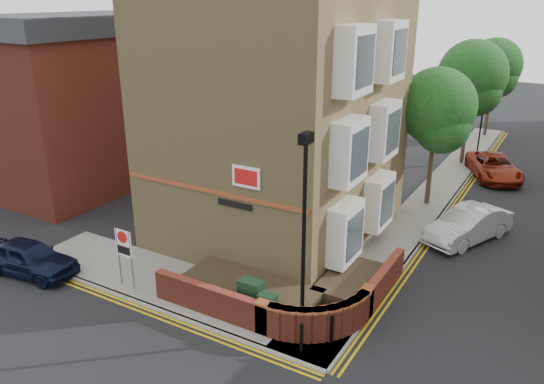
{
  "coord_description": "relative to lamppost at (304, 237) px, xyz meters",
  "views": [
    {
      "loc": [
        7.79,
        -11.15,
        9.86
      ],
      "look_at": [
        -1.1,
        4.0,
        3.33
      ],
      "focal_mm": 35.0,
      "sensor_mm": 36.0,
      "label": 1
    }
  ],
  "objects": [
    {
      "name": "zone_sign",
      "position": [
        -6.6,
        -0.7,
        -1.7
      ],
      "size": [
        0.72,
        0.07,
        2.2
      ],
      "color": "slate",
      "rests_on": "pavement_corner"
    },
    {
      "name": "red_car_main",
      "position": [
        2.53,
        18.97,
        -2.67
      ],
      "size": [
        4.08,
        5.34,
        1.35
      ],
      "primitive_type": "imported",
      "rotation": [
        0.0,
        0.0,
        0.44
      ],
      "color": "maroon",
      "rests_on": "ground"
    },
    {
      "name": "garden_wall",
      "position": [
        -1.6,
        1.3,
        -3.34
      ],
      "size": [
        6.8,
        6.0,
        1.2
      ],
      "primitive_type": null,
      "color": "maroon",
      "rests_on": "ground"
    },
    {
      "name": "utility_cabinet_small",
      "position": [
        -1.1,
        -0.2,
        -2.67
      ],
      "size": [
        0.55,
        0.4,
        1.1
      ],
      "primitive_type": "cube",
      "color": "black",
      "rests_on": "pavement_corner"
    },
    {
      "name": "silver_car_near",
      "position": [
        2.97,
        9.61,
        -2.63
      ],
      "size": [
        3.18,
        4.59,
        1.43
      ],
      "primitive_type": "imported",
      "rotation": [
        0.0,
        0.0,
        -0.43
      ],
      "color": "silver",
      "rests_on": "ground"
    },
    {
      "name": "pavement_corner",
      "position": [
        -5.1,
        0.3,
        -3.28
      ],
      "size": [
        13.0,
        3.0,
        0.12
      ],
      "primitive_type": "cube",
      "color": "gray",
      "rests_on": "ground"
    },
    {
      "name": "ground",
      "position": [
        -1.6,
        -1.2,
        -3.34
      ],
      "size": [
        120.0,
        120.0,
        0.0
      ],
      "primitive_type": "plane",
      "color": "black",
      "rests_on": "ground"
    },
    {
      "name": "corner_building",
      "position": [
        -4.44,
        6.8,
        2.88
      ],
      "size": [
        8.95,
        10.4,
        13.6
      ],
      "color": "#95804F",
      "rests_on": "ground"
    },
    {
      "name": "bollard_near",
      "position": [
        0.4,
        -0.8,
        -2.77
      ],
      "size": [
        0.11,
        0.11,
        0.9
      ],
      "primitive_type": "cylinder",
      "color": "black",
      "rests_on": "pavement_corner"
    },
    {
      "name": "side_building",
      "position": [
        -16.6,
        6.8,
        1.2
      ],
      "size": [
        6.4,
        10.4,
        9.0
      ],
      "color": "maroon",
      "rests_on": "ground"
    },
    {
      "name": "bollard_far",
      "position": [
        1.0,
        -0.0,
        -2.77
      ],
      "size": [
        0.11,
        0.11,
        0.9
      ],
      "primitive_type": "cylinder",
      "color": "black",
      "rests_on": "pavement_corner"
    },
    {
      "name": "yellow_lines_main",
      "position": [
        1.65,
        14.8,
        -3.34
      ],
      "size": [
        0.28,
        32.0,
        0.01
      ],
      "primitive_type": "cube",
      "color": "gold",
      "rests_on": "ground"
    },
    {
      "name": "kerb_side",
      "position": [
        -5.1,
        -1.2,
        -3.28
      ],
      "size": [
        13.0,
        0.15,
        0.12
      ],
      "primitive_type": "cube",
      "color": "gray",
      "rests_on": "ground"
    },
    {
      "name": "yellow_lines_side",
      "position": [
        -5.1,
        -1.45,
        -3.34
      ],
      "size": [
        13.0,
        0.28,
        0.01
      ],
      "primitive_type": "cube",
      "color": "gold",
      "rests_on": "ground"
    },
    {
      "name": "traffic_light_assembly",
      "position": [
        0.8,
        23.8,
        -0.56
      ],
      "size": [
        0.2,
        0.16,
        4.2
      ],
      "color": "black",
      "rests_on": "pavement_main"
    },
    {
      "name": "tree_mid",
      "position": [
        0.4,
        20.85,
        1.85
      ],
      "size": [
        4.03,
        4.03,
        7.42
      ],
      "color": "#382B1E",
      "rests_on": "pavement_main"
    },
    {
      "name": "kerb_main_near",
      "position": [
        1.4,
        14.8,
        -3.28
      ],
      "size": [
        0.15,
        32.0,
        0.12
      ],
      "primitive_type": "cube",
      "color": "gray",
      "rests_on": "ground"
    },
    {
      "name": "lamppost",
      "position": [
        0.0,
        0.0,
        0.0
      ],
      "size": [
        0.25,
        0.5,
        6.3
      ],
      "color": "black",
      "rests_on": "pavement_corner"
    },
    {
      "name": "tree_near",
      "position": [
        0.4,
        12.85,
        1.36
      ],
      "size": [
        3.64,
        3.65,
        6.7
      ],
      "color": "#382B1E",
      "rests_on": "pavement_main"
    },
    {
      "name": "pavement_main",
      "position": [
        0.4,
        14.8,
        -3.28
      ],
      "size": [
        2.0,
        32.0,
        0.12
      ],
      "primitive_type": "cube",
      "color": "gray",
      "rests_on": "ground"
    },
    {
      "name": "navy_hatchback",
      "position": [
        -10.61,
        -1.7,
        -2.68
      ],
      "size": [
        4.05,
        2.06,
        1.32
      ],
      "primitive_type": "imported",
      "rotation": [
        0.0,
        0.0,
        1.7
      ],
      "color": "black",
      "rests_on": "ground"
    },
    {
      "name": "utility_cabinet_large",
      "position": [
        -1.9,
        0.1,
        -2.62
      ],
      "size": [
        0.8,
        0.45,
        1.2
      ],
      "primitive_type": "cube",
      "color": "black",
      "rests_on": "pavement_corner"
    },
    {
      "name": "tree_far",
      "position": [
        0.4,
        28.85,
        1.57
      ],
      "size": [
        3.81,
        3.81,
        7.0
      ],
      "color": "#382B1E",
      "rests_on": "pavement_main"
    }
  ]
}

